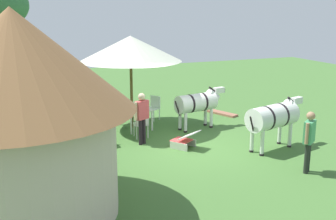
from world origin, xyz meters
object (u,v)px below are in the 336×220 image
object	(u,v)px
shade_umbrella	(131,49)
patio_dining_table	(132,109)
striped_lounge_chair	(185,140)
zebra_toward_hut	(197,103)
patio_chair_east_end	(141,123)
guest_beside_umbrella	(84,96)
zebra_nearest_camera	(67,116)
thatched_hut	(18,106)
standing_watcher	(309,136)
guest_behind_table	(142,114)
patio_chair_west_end	(154,106)
zebra_by_umbrella	(274,117)
patio_chair_near_hut	(97,112)

from	to	relation	value
shade_umbrella	patio_dining_table	world-z (taller)	shade_umbrella
striped_lounge_chair	zebra_toward_hut	distance (m)	2.26
patio_chair_east_end	zebra_toward_hut	size ratio (longest dim) A/B	0.42
guest_beside_umbrella	zebra_nearest_camera	distance (m)	3.00
thatched_hut	shade_umbrella	size ratio (longest dim) A/B	1.33
standing_watcher	shade_umbrella	bearing A→B (deg)	82.11
patio_dining_table	guest_behind_table	xyz separation A→B (m)	(-1.92, 0.27, 0.32)
patio_chair_east_end	patio_chair_west_end	bearing A→B (deg)	63.59
shade_umbrella	guest_beside_umbrella	distance (m)	2.67
guest_behind_table	zebra_by_umbrella	bearing A→B (deg)	-55.26
thatched_hut	patio_chair_east_end	distance (m)	5.88
guest_beside_umbrella	guest_behind_table	world-z (taller)	guest_beside_umbrella
patio_dining_table	patio_chair_east_end	bearing A→B (deg)	176.35
striped_lounge_chair	zebra_nearest_camera	size ratio (longest dim) A/B	0.43
patio_chair_east_end	striped_lounge_chair	world-z (taller)	patio_chair_east_end
patio_dining_table	patio_chair_near_hut	distance (m)	1.32
shade_umbrella	patio_chair_east_end	xyz separation A→B (m)	(-1.31, 0.08, -2.29)
shade_umbrella	guest_behind_table	size ratio (longest dim) A/B	2.15
patio_chair_near_hut	zebra_by_umbrella	bearing A→B (deg)	76.33
thatched_hut	zebra_nearest_camera	size ratio (longest dim) A/B	2.08
guest_beside_umbrella	standing_watcher	size ratio (longest dim) A/B	1.02
patio_dining_table	zebra_nearest_camera	xyz separation A→B (m)	(-1.45, 2.46, 0.35)
patio_chair_near_hut	striped_lounge_chair	distance (m)	3.96
patio_chair_near_hut	standing_watcher	bearing A→B (deg)	65.12
thatched_hut	standing_watcher	size ratio (longest dim) A/B	2.86
standing_watcher	zebra_toward_hut	world-z (taller)	standing_watcher
patio_chair_west_end	thatched_hut	bearing A→B (deg)	106.60
standing_watcher	guest_behind_table	bearing A→B (deg)	95.11
patio_dining_table	zebra_nearest_camera	distance (m)	2.88
patio_chair_west_end	striped_lounge_chair	world-z (taller)	patio_chair_west_end
thatched_hut	guest_behind_table	size ratio (longest dim) A/B	2.86
standing_watcher	patio_chair_west_end	bearing A→B (deg)	70.90
patio_chair_near_hut	patio_dining_table	bearing A→B (deg)	90.00
guest_behind_table	patio_chair_west_end	bearing A→B (deg)	36.30
striped_lounge_chair	guest_behind_table	bearing A→B (deg)	108.49
shade_umbrella	patio_chair_near_hut	size ratio (longest dim) A/B	3.92
patio_dining_table	standing_watcher	size ratio (longest dim) A/B	1.04
zebra_nearest_camera	patio_chair_near_hut	bearing A→B (deg)	-40.26
zebra_toward_hut	thatched_hut	bearing A→B (deg)	-64.58
shade_umbrella	patio_dining_table	bearing A→B (deg)	90.00
guest_behind_table	zebra_toward_hut	world-z (taller)	guest_behind_table
patio_chair_west_end	standing_watcher	world-z (taller)	standing_watcher
standing_watcher	zebra_toward_hut	bearing A→B (deg)	65.22
patio_dining_table	guest_behind_table	bearing A→B (deg)	172.12
patio_chair_east_end	patio_chair_near_hut	size ratio (longest dim) A/B	1.00
guest_beside_umbrella	guest_behind_table	size ratio (longest dim) A/B	1.02
patio_chair_near_hut	zebra_nearest_camera	world-z (taller)	zebra_nearest_camera
zebra_by_umbrella	shade_umbrella	bearing A→B (deg)	-155.09
zebra_toward_hut	patio_dining_table	bearing A→B (deg)	-125.62
guest_behind_table	striped_lounge_chair	size ratio (longest dim) A/B	1.69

